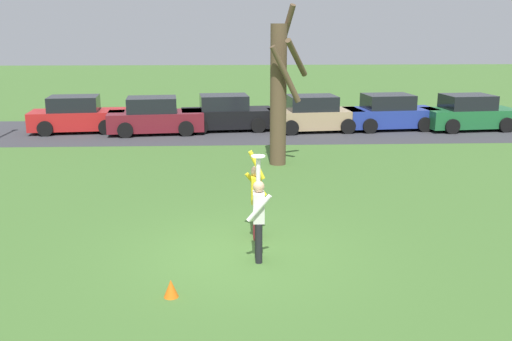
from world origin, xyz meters
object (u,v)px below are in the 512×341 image
parked_car_black (227,114)px  field_cone_orange (171,288)px  person_defender (256,195)px  parked_car_red (77,116)px  person_catcher (259,214)px  parked_car_maroon (155,117)px  parked_car_tan (314,115)px  bare_tree_tall (280,91)px  parked_car_green (469,114)px  frisbee_disc (258,156)px  parked_car_blue (390,113)px

parked_car_black → field_cone_orange: size_ratio=13.34×
person_defender → parked_car_black: size_ratio=0.48×
person_defender → parked_car_red: person_defender is taller
person_catcher → parked_car_maroon: size_ratio=0.49×
parked_car_tan → person_catcher: bearing=-108.4°
parked_car_maroon → bare_tree_tall: bare_tree_tall is taller
parked_car_green → bare_tree_tall: size_ratio=0.81×
person_catcher → frisbee_disc: size_ratio=7.49×
frisbee_disc → parked_car_tan: frisbee_disc is taller
frisbee_disc → parked_car_green: size_ratio=0.07×
frisbee_disc → field_cone_orange: 3.07m
parked_car_maroon → parked_car_green: size_ratio=1.00×
frisbee_disc → parked_car_maroon: bearing=105.3°
parked_car_tan → parked_car_maroon: bearing=176.3°
bare_tree_tall → frisbee_disc: bearing=-97.7°
person_catcher → parked_car_blue: person_catcher is taller
person_defender → field_cone_orange: bearing=-29.4°
parked_car_black → person_catcher: bearing=-93.3°
person_defender → parked_car_maroon: size_ratio=0.48×
parked_car_red → frisbee_disc: bearing=-69.5°
person_catcher → parked_car_black: 15.05m
person_catcher → frisbee_disc: (0.00, 0.22, 1.11)m
parked_car_red → parked_car_maroon: size_ratio=1.00×
parked_car_red → parked_car_blue: size_ratio=1.00×
person_catcher → parked_car_red: size_ratio=0.49×
parked_car_red → bare_tree_tall: 10.85m
person_catcher → frisbee_disc: bearing=0.0°
parked_car_black → parked_car_tan: (3.91, -0.42, 0.00)m
parked_car_green → field_cone_orange: size_ratio=13.34×
frisbee_disc → parked_car_black: frisbee_disc is taller
frisbee_disc → parked_car_red: size_ratio=0.07×
frisbee_disc → parked_car_green: (10.24, 14.42, -1.37)m
parked_car_black → bare_tree_tall: bearing=-81.1°
person_defender → parked_car_maroon: bearing=-163.2°
bare_tree_tall → parked_car_black: bearing=105.0°
parked_car_red → parked_car_blue: same height
person_defender → frisbee_disc: (-0.01, -1.03, 1.11)m
parked_car_red → person_catcher: bearing=-69.8°
parked_car_maroon → parked_car_blue: size_ratio=1.00×
frisbee_disc → parked_car_maroon: 14.67m
parked_car_red → parked_car_black: bearing=-4.5°
person_defender → bare_tree_tall: bare_tree_tall is taller
parked_car_green → person_defender: bearing=-133.5°
frisbee_disc → field_cone_orange: frisbee_disc is taller
person_catcher → parked_car_red: person_catcher is taller
person_defender → parked_car_maroon: 13.62m
person_defender → frisbee_disc: frisbee_disc is taller
person_catcher → field_cone_orange: size_ratio=6.50×
person_catcher → parked_car_black: (-0.73, 15.03, -0.25)m
parked_car_black → parked_car_green: (10.98, -0.39, 0.00)m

